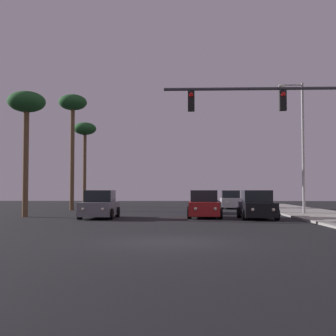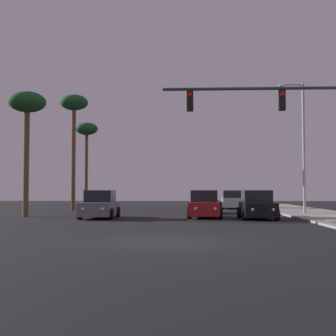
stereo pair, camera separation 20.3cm
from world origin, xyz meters
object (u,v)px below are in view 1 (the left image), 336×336
Objects in this scene: car_grey at (100,206)px; palm_tree_far at (85,133)px; car_blue at (204,203)px; palm_tree_near at (26,108)px; street_lamp at (301,140)px; palm_tree_mid at (73,110)px; car_silver at (231,200)px; traffic_light_mast at (293,121)px; car_red at (204,205)px; car_black at (257,206)px.

palm_tree_far is at bearing -75.44° from car_grey.
car_blue is at bearing -135.03° from car_grey.
street_lamp is at bearing 9.67° from palm_tree_near.
palm_tree_mid is 1.10× the size of palm_tree_far.
car_silver is at bearing 44.78° from palm_tree_near.
street_lamp is 25.33m from palm_tree_far.
car_silver is at bearing 17.00° from palm_tree_mid.
traffic_light_mast is at bearing -105.49° from street_lamp.
car_grey is (-6.29, -0.75, 0.00)m from car_red.
car_red is 16.91m from palm_tree_mid.
car_black is at bearing 177.68° from car_grey.
car_black is at bearing -128.85° from street_lamp.
traffic_light_mast is at bearing -61.39° from palm_tree_far.
palm_tree_far reaches higher than car_grey.
traffic_light_mast is (0.60, -22.61, 4.02)m from car_silver.
car_red is at bearing -60.00° from palm_tree_far.
palm_tree_near is at bearing 47.05° from car_silver.
traffic_light_mast is (0.60, -6.79, 4.02)m from car_black.
palm_tree_near reaches higher than car_red.
car_black is (0.00, -15.82, 0.00)m from car_silver.
palm_tree_near reaches higher than car_grey.
traffic_light_mast is 0.84× the size of palm_tree_mid.
car_blue is 8.22m from street_lamp.
car_silver is 1.00× the size of car_blue.
traffic_light_mast is at bearing 144.23° from car_grey.
car_silver is 9.36m from car_blue.
street_lamp is 0.91× the size of palm_tree_mid.
palm_tree_mid reaches higher than street_lamp.
car_grey is 0.54× the size of palm_tree_near.
car_grey is 14.49m from street_lamp.
car_grey and car_blue have the same top height.
car_red is 12.85m from palm_tree_near.
car_black is at bearing -55.43° from palm_tree_far.
car_blue is at bearing 74.66° from car_silver.
car_red is 15.01m from car_silver.
car_silver is at bearing 108.77° from street_lamp.
car_grey is at bearing 43.70° from car_blue.
palm_tree_mid is at bearing -39.22° from car_black.
car_blue is (6.52, 6.52, 0.00)m from car_grey.
car_silver is at bearing -108.92° from car_blue.
car_grey is 23.03m from palm_tree_far.
traffic_light_mast is at bearing -29.35° from palm_tree_near.
car_silver and car_black have the same top height.
palm_tree_near is at bearing -13.98° from car_grey.
street_lamp reaches higher than palm_tree_near.
car_grey is 0.48× the size of street_lamp.
car_red is 9.60m from traffic_light_mast.
car_red and car_grey have the same top height.
car_silver is 1.00× the size of car_black.
street_lamp reaches higher than car_black.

